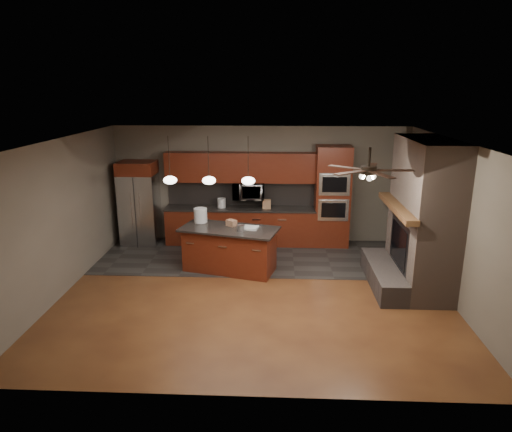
# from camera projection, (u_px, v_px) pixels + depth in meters

# --- Properties ---
(ground) EXTENTS (7.00, 7.00, 0.00)m
(ground) POSITION_uv_depth(u_px,v_px,m) (254.00, 291.00, 8.51)
(ground) COLOR brown
(ground) RESTS_ON ground
(ceiling) EXTENTS (7.00, 6.00, 0.02)m
(ceiling) POSITION_uv_depth(u_px,v_px,m) (254.00, 141.00, 7.75)
(ceiling) COLOR white
(ceiling) RESTS_ON back_wall
(back_wall) EXTENTS (7.00, 0.02, 2.80)m
(back_wall) POSITION_uv_depth(u_px,v_px,m) (260.00, 185.00, 11.01)
(back_wall) COLOR #696054
(back_wall) RESTS_ON ground
(right_wall) EXTENTS (0.02, 6.00, 2.80)m
(right_wall) POSITION_uv_depth(u_px,v_px,m) (454.00, 222.00, 7.97)
(right_wall) COLOR #696054
(right_wall) RESTS_ON ground
(left_wall) EXTENTS (0.02, 6.00, 2.80)m
(left_wall) POSITION_uv_depth(u_px,v_px,m) (62.00, 217.00, 8.29)
(left_wall) COLOR #696054
(left_wall) RESTS_ON ground
(slate_tile_patch) EXTENTS (7.00, 2.40, 0.01)m
(slate_tile_patch) POSITION_uv_depth(u_px,v_px,m) (258.00, 257.00, 10.24)
(slate_tile_patch) COLOR #2E2C2A
(slate_tile_patch) RESTS_ON ground
(fireplace_column) EXTENTS (1.30, 2.10, 2.80)m
(fireplace_column) POSITION_uv_depth(u_px,v_px,m) (420.00, 221.00, 8.41)
(fireplace_column) COLOR #776155
(fireplace_column) RESTS_ON ground
(back_cabinetry) EXTENTS (3.59, 0.64, 2.20)m
(back_cabinetry) POSITION_uv_depth(u_px,v_px,m) (240.00, 207.00, 10.93)
(back_cabinetry) COLOR #5C2010
(back_cabinetry) RESTS_ON ground
(oven_tower) EXTENTS (0.80, 0.63, 2.38)m
(oven_tower) POSITION_uv_depth(u_px,v_px,m) (332.00, 197.00, 10.70)
(oven_tower) COLOR #5C2010
(oven_tower) RESTS_ON ground
(microwave) EXTENTS (0.73, 0.41, 0.50)m
(microwave) POSITION_uv_depth(u_px,v_px,m) (249.00, 191.00, 10.81)
(microwave) COLOR silver
(microwave) RESTS_ON back_cabinetry
(refrigerator) EXTENTS (0.85, 0.75, 2.00)m
(refrigerator) POSITION_uv_depth(u_px,v_px,m) (139.00, 203.00, 10.88)
(refrigerator) COLOR silver
(refrigerator) RESTS_ON ground
(kitchen_island) EXTENTS (2.12, 1.36, 0.92)m
(kitchen_island) POSITION_uv_depth(u_px,v_px,m) (230.00, 249.00, 9.36)
(kitchen_island) COLOR #5C2010
(kitchen_island) RESTS_ON ground
(white_bucket) EXTENTS (0.31, 0.31, 0.30)m
(white_bucket) POSITION_uv_depth(u_px,v_px,m) (201.00, 215.00, 9.61)
(white_bucket) COLOR silver
(white_bucket) RESTS_ON kitchen_island
(paint_can) EXTENTS (0.19, 0.19, 0.11)m
(paint_can) POSITION_uv_depth(u_px,v_px,m) (241.00, 228.00, 9.07)
(paint_can) COLOR silver
(paint_can) RESTS_ON kitchen_island
(paint_tray) EXTENTS (0.42, 0.34, 0.04)m
(paint_tray) POSITION_uv_depth(u_px,v_px,m) (249.00, 228.00, 9.21)
(paint_tray) COLOR silver
(paint_tray) RESTS_ON kitchen_island
(cardboard_box) EXTENTS (0.24, 0.24, 0.13)m
(cardboard_box) POSITION_uv_depth(u_px,v_px,m) (231.00, 223.00, 9.38)
(cardboard_box) COLOR #91664B
(cardboard_box) RESTS_ON kitchen_island
(counter_bucket) EXTENTS (0.20, 0.20, 0.22)m
(counter_bucket) POSITION_uv_depth(u_px,v_px,m) (222.00, 203.00, 10.87)
(counter_bucket) COLOR silver
(counter_bucket) RESTS_ON back_cabinetry
(counter_box) EXTENTS (0.19, 0.15, 0.21)m
(counter_box) POSITION_uv_depth(u_px,v_px,m) (267.00, 204.00, 10.78)
(counter_box) COLOR #AA7C58
(counter_box) RESTS_ON back_cabinetry
(pendant_left) EXTENTS (0.26, 0.26, 0.92)m
(pendant_left) POSITION_uv_depth(u_px,v_px,m) (170.00, 180.00, 8.72)
(pendant_left) COLOR black
(pendant_left) RESTS_ON ceiling
(pendant_center) EXTENTS (0.26, 0.26, 0.92)m
(pendant_center) POSITION_uv_depth(u_px,v_px,m) (209.00, 180.00, 8.69)
(pendant_center) COLOR black
(pendant_center) RESTS_ON ceiling
(pendant_right) EXTENTS (0.26, 0.26, 0.92)m
(pendant_right) POSITION_uv_depth(u_px,v_px,m) (248.00, 181.00, 8.65)
(pendant_right) COLOR black
(pendant_right) RESTS_ON ceiling
(ceiling_fan) EXTENTS (1.27, 1.33, 0.41)m
(ceiling_fan) POSITION_uv_depth(u_px,v_px,m) (369.00, 170.00, 6.99)
(ceiling_fan) COLOR black
(ceiling_fan) RESTS_ON ceiling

